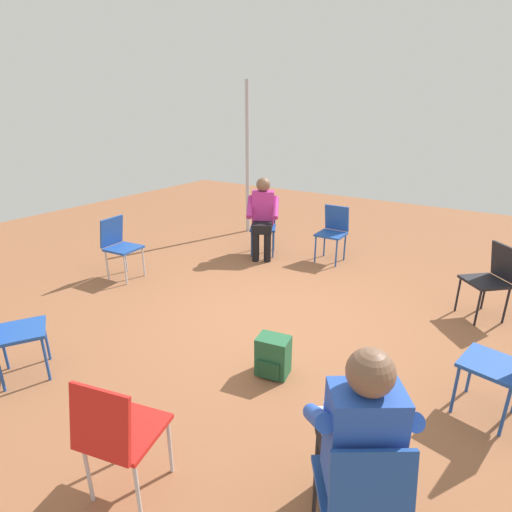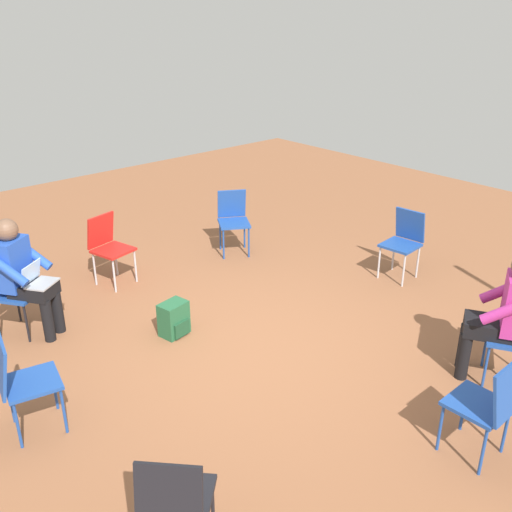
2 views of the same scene
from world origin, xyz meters
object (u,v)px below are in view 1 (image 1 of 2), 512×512
(backpack_near_laptop_user, at_px, (273,358))
(person_with_laptop, at_px, (356,434))
(chair_north, at_px, (333,229))
(chair_southeast, at_px, (362,494))
(chair_northwest, at_px, (263,223))
(chair_south, at_px, (117,431))
(chair_west, at_px, (119,243))
(chair_southwest, at_px, (8,327))
(chair_east, at_px, (505,362))
(chair_northeast, at_px, (492,276))
(person_in_magenta, at_px, (263,214))

(backpack_near_laptop_user, bearing_deg, person_with_laptop, -42.95)
(person_with_laptop, bearing_deg, chair_north, 80.10)
(chair_southeast, distance_m, chair_northwest, 4.86)
(chair_north, bearing_deg, chair_northwest, 13.84)
(person_with_laptop, bearing_deg, chair_southeast, -90.00)
(chair_south, bearing_deg, backpack_near_laptop_user, 71.83)
(chair_northwest, xyz_separation_m, chair_north, (1.09, 0.28, 0.00))
(chair_south, relative_size, backpack_near_laptop_user, 2.36)
(chair_southeast, height_order, chair_northwest, same)
(chair_west, height_order, chair_southwest, same)
(chair_east, bearing_deg, chair_north, 55.45)
(chair_southwest, bearing_deg, backpack_near_laptop_user, 65.59)
(chair_east, bearing_deg, chair_northeast, 18.66)
(chair_northeast, bearing_deg, chair_north, 28.26)
(chair_east, xyz_separation_m, person_in_magenta, (-3.41, 2.09, 0.20))
(chair_southeast, height_order, backpack_near_laptop_user, chair_southeast)
(chair_east, bearing_deg, person_with_laptop, 169.24)
(person_with_laptop, height_order, person_in_magenta, same)
(chair_west, bearing_deg, chair_northwest, 145.78)
(chair_west, bearing_deg, chair_southwest, 22.74)
(chair_northeast, relative_size, backpack_near_laptop_user, 2.36)
(chair_northwest, bearing_deg, backpack_near_laptop_user, 94.97)
(chair_north, xyz_separation_m, backpack_near_laptop_user, (0.72, -2.97, -0.34))
(chair_southeast, bearing_deg, person_in_magenta, 93.95)
(chair_southeast, bearing_deg, chair_northeast, 50.72)
(chair_east, xyz_separation_m, backpack_near_laptop_user, (-1.68, -0.46, -0.34))
(chair_south, relative_size, person_with_laptop, 0.69)
(chair_west, height_order, chair_north, same)
(chair_west, distance_m, chair_south, 3.57)
(chair_northwest, height_order, backpack_near_laptop_user, chair_northwest)
(chair_east, relative_size, chair_south, 1.00)
(chair_south, relative_size, chair_southwest, 1.00)
(chair_west, relative_size, person_in_magenta, 0.69)
(chair_northeast, bearing_deg, chair_east, 144.15)
(chair_southeast, relative_size, chair_northeast, 1.00)
(chair_west, relative_size, chair_south, 1.00)
(chair_east, height_order, chair_southwest, same)
(chair_southeast, relative_size, chair_southwest, 1.00)
(chair_northwest, relative_size, chair_south, 1.00)
(chair_southwest, height_order, person_in_magenta, person_in_magenta)
(chair_northwest, height_order, chair_northeast, same)
(chair_south, distance_m, person_in_magenta, 4.38)
(chair_south, bearing_deg, chair_east, 34.05)
(person_in_magenta, bearing_deg, chair_south, 82.60)
(chair_east, xyz_separation_m, chair_north, (-2.40, 2.51, 0.00))
(backpack_near_laptop_user, bearing_deg, person_in_magenta, 124.18)
(chair_southeast, bearing_deg, person_with_laptop, 90.00)
(person_with_laptop, bearing_deg, person_in_magenta, 94.10)
(chair_northwest, relative_size, chair_northeast, 1.00)
(chair_east, distance_m, chair_northeast, 1.77)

